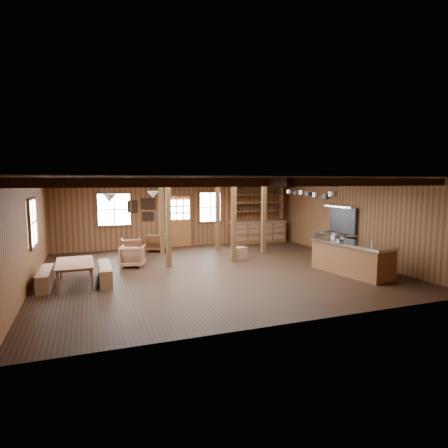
{
  "coord_description": "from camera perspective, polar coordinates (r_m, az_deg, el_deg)",
  "views": [
    {
      "loc": [
        -3.56,
        -10.52,
        2.72
      ],
      "look_at": [
        0.6,
        0.84,
        1.31
      ],
      "focal_mm": 30.0,
      "sensor_mm": 36.0,
      "label": 1
    }
  ],
  "objects": [
    {
      "name": "room",
      "position": [
        11.19,
        -1.4,
        -0.11
      ],
      "size": [
        10.04,
        9.04,
        2.84
      ],
      "color": "black",
      "rests_on": "ground"
    },
    {
      "name": "ceiling_joists",
      "position": [
        11.28,
        -1.71,
        6.46
      ],
      "size": [
        9.8,
        8.82,
        0.18
      ],
      "color": "black",
      "rests_on": "ceiling"
    },
    {
      "name": "timber_posts",
      "position": [
        13.31,
        -2.15,
        0.97
      ],
      "size": [
        3.95,
        2.35,
        2.8
      ],
      "color": "#4B3015",
      "rests_on": "floor"
    },
    {
      "name": "back_door",
      "position": [
        15.5,
        -6.67,
        -0.2
      ],
      "size": [
        1.02,
        0.08,
        2.15
      ],
      "color": "brown",
      "rests_on": "floor"
    },
    {
      "name": "window_back_left",
      "position": [
        15.06,
        -16.39,
        2.13
      ],
      "size": [
        1.32,
        0.06,
        1.32
      ],
      "color": "white",
      "rests_on": "wall_back"
    },
    {
      "name": "window_back_right",
      "position": [
        15.79,
        -2.12,
        2.59
      ],
      "size": [
        1.02,
        0.06,
        1.32
      ],
      "color": "white",
      "rests_on": "wall_back"
    },
    {
      "name": "window_left",
      "position": [
        11.17,
        -27.19,
        0.17
      ],
      "size": [
        0.14,
        1.24,
        1.32
      ],
      "color": "white",
      "rests_on": "wall_back"
    },
    {
      "name": "notice_boards",
      "position": [
        15.16,
        -12.24,
        2.42
      ],
      "size": [
        1.08,
        0.03,
        0.9
      ],
      "color": "silver",
      "rests_on": "wall_back"
    },
    {
      "name": "back_counter",
      "position": [
        16.42,
        5.16,
        -0.78
      ],
      "size": [
        2.55,
        0.6,
        2.45
      ],
      "color": "brown",
      "rests_on": "floor"
    },
    {
      "name": "pendant_lamps",
      "position": [
        11.61,
        -13.64,
        4.16
      ],
      "size": [
        1.86,
        2.36,
        0.66
      ],
      "color": "#2C2C2E",
      "rests_on": "ceiling"
    },
    {
      "name": "pot_rack",
      "position": [
        12.89,
        12.89,
        4.66
      ],
      "size": [
        0.34,
        3.0,
        0.42
      ],
      "color": "#2C2C2E",
      "rests_on": "ceiling"
    },
    {
      "name": "kitchen_island",
      "position": [
        11.54,
        18.82,
        -4.9
      ],
      "size": [
        1.3,
        2.61,
        1.2
      ],
      "rotation": [
        0.0,
        0.0,
        0.17
      ],
      "color": "brown",
      "rests_on": "floor"
    },
    {
      "name": "step_stool",
      "position": [
        12.99,
        2.42,
        -4.47
      ],
      "size": [
        0.58,
        0.51,
        0.43
      ],
      "primitive_type": "cube",
      "rotation": [
        0.0,
        0.0,
        0.43
      ],
      "color": "brown",
      "rests_on": "floor"
    },
    {
      "name": "commercial_range",
      "position": [
        13.8,
        16.72,
        -2.44
      ],
      "size": [
        0.78,
        1.48,
        1.83
      ],
      "color": "#2C2C2E",
      "rests_on": "floor"
    },
    {
      "name": "dining_table",
      "position": [
        10.65,
        -21.54,
        -6.97
      ],
      "size": [
        0.97,
        1.69,
        0.59
      ],
      "primitive_type": "imported",
      "rotation": [
        0.0,
        0.0,
        1.59
      ],
      "color": "brown",
      "rests_on": "floor"
    },
    {
      "name": "bench_wall",
      "position": [
        10.72,
        -25.56,
        -7.48
      ],
      "size": [
        0.3,
        1.61,
        0.44
      ],
      "primitive_type": "cube",
      "color": "brown",
      "rests_on": "floor"
    },
    {
      "name": "bench_aisle",
      "position": [
        10.67,
        -17.69,
        -7.15
      ],
      "size": [
        0.31,
        1.67,
        0.46
      ],
      "primitive_type": "cube",
      "color": "brown",
      "rests_on": "floor"
    },
    {
      "name": "armchair_a",
      "position": [
        14.02,
        -13.97,
        -3.4
      ],
      "size": [
        0.7,
        0.72,
        0.64
      ],
      "primitive_type": "imported",
      "rotation": [
        0.0,
        0.0,
        3.11
      ],
      "color": "brown",
      "rests_on": "floor"
    },
    {
      "name": "armchair_b",
      "position": [
        14.73,
        -10.23,
        -2.73
      ],
      "size": [
        0.97,
        0.98,
        0.69
      ],
      "primitive_type": "imported",
      "rotation": [
        0.0,
        0.0,
        2.74
      ],
      "color": "brown",
      "rests_on": "floor"
    },
    {
      "name": "armchair_c",
      "position": [
        12.23,
        -13.78,
        -4.75
      ],
      "size": [
        0.9,
        0.92,
        0.68
      ],
      "primitive_type": "imported",
      "rotation": [
        0.0,
        0.0,
        2.86
      ],
      "color": "brown",
      "rests_on": "floor"
    },
    {
      "name": "counter_pot",
      "position": [
        12.28,
        16.61,
        -1.57
      ],
      "size": [
        0.27,
        0.27,
        0.16
      ],
      "primitive_type": "cylinder",
      "color": "silver",
      "rests_on": "kitchen_island"
    },
    {
      "name": "bowl",
      "position": [
        11.65,
        17.23,
        -2.26
      ],
      "size": [
        0.31,
        0.31,
        0.07
      ],
      "primitive_type": "imported",
      "rotation": [
        0.0,
        0.0,
        -0.14
      ],
      "color": "silver",
      "rests_on": "kitchen_island"
    }
  ]
}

